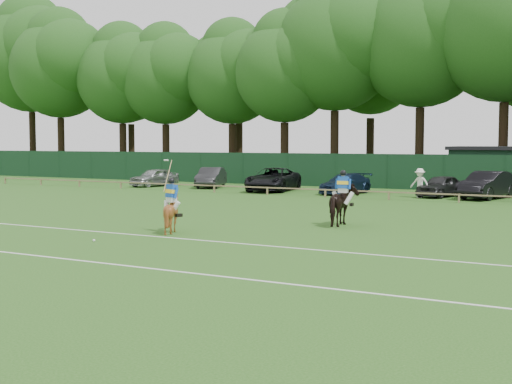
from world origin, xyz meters
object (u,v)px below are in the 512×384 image
Objects in this scene: horse_dark at (343,205)px; hatch_grey at (441,186)px; sedan_silver at (154,177)px; suv_black at (273,179)px; estate_black at (487,185)px; horse_chestnut at (172,213)px; polo_ball at (94,240)px; spectator_left at (420,183)px; sedan_navy at (345,184)px; sedan_grey at (211,177)px.

hatch_grey is at bearing -96.90° from horse_dark.
sedan_silver is 21.42m from hatch_grey.
sedan_silver is 10.12m from suv_black.
hatch_grey is at bearing -166.68° from estate_black.
polo_ball is (-0.93, -3.15, -0.67)m from horse_chestnut.
sedan_silver is at bearing 171.15° from suv_black.
sedan_silver is 20.45m from spectator_left.
hatch_grey is (6.01, 0.49, 0.02)m from sedan_navy.
sedan_navy is 1.15× the size of hatch_grey.
horse_dark is 0.44× the size of sedan_grey.
horse_dark is 0.49× the size of sedan_silver.
polo_ball is at bearing 47.82° from horse_dark.
suv_black is 1.26× the size of sedan_navy.
horse_chestnut is (-4.75, -5.05, -0.12)m from horse_dark.
estate_black is (7.32, 21.39, 0.09)m from horse_chestnut.
sedan_grey reaches higher than hatch_grey.
hatch_grey is 2.74m from estate_black.
sedan_grey is 49.75× the size of polo_ball.
horse_chestnut is 15.99× the size of polo_ball.
sedan_navy is at bearing -162.96° from estate_black.
horse_dark is 24.09m from sedan_grey.
suv_black is 63.20× the size of polo_ball.
horse_dark is at bearing -114.46° from horse_chestnut.
sedan_silver reaches higher than polo_ball.
sedan_silver reaches higher than hatch_grey.
hatch_grey is 25.19m from polo_ball.
suv_black is (-11.47, 15.89, -0.05)m from horse_dark.
spectator_left is at bearing -12.29° from suv_black.
horse_chestnut is 3.35m from polo_ball.
horse_dark is 26.79m from sedan_silver.
hatch_grey is (21.42, 0.51, -0.02)m from sedan_silver.
hatch_grey is 0.80× the size of estate_black.
suv_black is at bearing -61.65° from horse_dark.
spectator_left is at bearing -81.27° from horse_chestnut.
sedan_silver is at bearing -32.39° from horse_chestnut.
sedan_navy is 0.91× the size of estate_black.
suv_black is (-6.72, 20.94, 0.07)m from horse_chestnut.
spectator_left is at bearing -26.75° from sedan_grey.
polo_ball is (-8.25, -24.54, -0.77)m from estate_black.
horse_dark is at bearing -83.50° from spectator_left.
horse_dark is 22.02× the size of polo_ball.
spectator_left is at bearing -117.68° from hatch_grey.
estate_black is (24.15, 0.48, 0.12)m from sedan_silver.
spectator_left reaches higher than sedan_navy.
spectator_left is 23.93m from polo_ball.
estate_black is 54.85× the size of polo_ball.
estate_black reaches higher than polo_ball.
horse_chestnut is at bearing 73.53° from polo_ball.
sedan_silver is at bearing 172.15° from sedan_grey.
spectator_left reaches higher than horse_dark.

